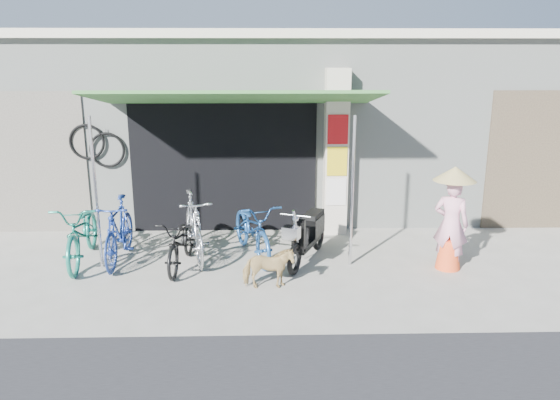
{
  "coord_description": "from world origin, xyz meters",
  "views": [
    {
      "loc": [
        -0.4,
        -7.32,
        3.21
      ],
      "look_at": [
        -0.2,
        1.0,
        1.0
      ],
      "focal_mm": 35.0,
      "sensor_mm": 36.0,
      "label": 1
    }
  ],
  "objects_px": {
    "bike_navy": "(253,229)",
    "bike_blue": "(119,231)",
    "street_dog": "(268,268)",
    "bike_black": "(182,242)",
    "nun": "(451,218)",
    "bike_silver": "(194,226)",
    "moped": "(308,235)",
    "bike_teal": "(83,232)"
  },
  "relations": [
    {
      "from": "moped",
      "to": "bike_teal",
      "type": "bearing_deg",
      "value": -157.51
    },
    {
      "from": "bike_teal",
      "to": "nun",
      "type": "bearing_deg",
      "value": -9.83
    },
    {
      "from": "bike_silver",
      "to": "moped",
      "type": "distance_m",
      "value": 1.85
    },
    {
      "from": "bike_blue",
      "to": "bike_silver",
      "type": "relative_size",
      "value": 0.96
    },
    {
      "from": "bike_black",
      "to": "nun",
      "type": "xyz_separation_m",
      "value": [
        4.13,
        -0.16,
        0.4
      ]
    },
    {
      "from": "bike_silver",
      "to": "bike_teal",
      "type": "bearing_deg",
      "value": 169.85
    },
    {
      "from": "bike_silver",
      "to": "nun",
      "type": "relative_size",
      "value": 1.1
    },
    {
      "from": "street_dog",
      "to": "bike_blue",
      "type": "bearing_deg",
      "value": 61.5
    },
    {
      "from": "bike_teal",
      "to": "moped",
      "type": "height_order",
      "value": "bike_teal"
    },
    {
      "from": "bike_teal",
      "to": "nun",
      "type": "relative_size",
      "value": 1.19
    },
    {
      "from": "bike_blue",
      "to": "moped",
      "type": "height_order",
      "value": "bike_blue"
    },
    {
      "from": "bike_black",
      "to": "moped",
      "type": "height_order",
      "value": "moped"
    },
    {
      "from": "bike_blue",
      "to": "street_dog",
      "type": "distance_m",
      "value": 2.63
    },
    {
      "from": "bike_black",
      "to": "bike_navy",
      "type": "distance_m",
      "value": 1.17
    },
    {
      "from": "bike_silver",
      "to": "bike_blue",
      "type": "bearing_deg",
      "value": 171.48
    },
    {
      "from": "bike_black",
      "to": "bike_silver",
      "type": "bearing_deg",
      "value": 75.98
    },
    {
      "from": "bike_navy",
      "to": "bike_blue",
      "type": "bearing_deg",
      "value": 165.86
    },
    {
      "from": "bike_silver",
      "to": "bike_navy",
      "type": "relative_size",
      "value": 0.97
    },
    {
      "from": "bike_blue",
      "to": "bike_navy",
      "type": "bearing_deg",
      "value": 3.46
    },
    {
      "from": "bike_black",
      "to": "bike_navy",
      "type": "bearing_deg",
      "value": 25.84
    },
    {
      "from": "street_dog",
      "to": "bike_black",
      "type": "bearing_deg",
      "value": 54.5
    },
    {
      "from": "moped",
      "to": "bike_navy",
      "type": "bearing_deg",
      "value": -169.5
    },
    {
      "from": "bike_black",
      "to": "moped",
      "type": "relative_size",
      "value": 0.98
    },
    {
      "from": "bike_blue",
      "to": "nun",
      "type": "xyz_separation_m",
      "value": [
        5.16,
        -0.43,
        0.3
      ]
    },
    {
      "from": "moped",
      "to": "nun",
      "type": "bearing_deg",
      "value": 12.84
    },
    {
      "from": "bike_silver",
      "to": "street_dog",
      "type": "relative_size",
      "value": 2.47
    },
    {
      "from": "bike_black",
      "to": "bike_teal",
      "type": "bearing_deg",
      "value": 175.59
    },
    {
      "from": "bike_teal",
      "to": "bike_black",
      "type": "distance_m",
      "value": 1.62
    },
    {
      "from": "bike_blue",
      "to": "street_dog",
      "type": "height_order",
      "value": "bike_blue"
    },
    {
      "from": "bike_navy",
      "to": "moped",
      "type": "height_order",
      "value": "bike_navy"
    },
    {
      "from": "bike_navy",
      "to": "bike_teal",
      "type": "bearing_deg",
      "value": 165.39
    },
    {
      "from": "bike_silver",
      "to": "bike_navy",
      "type": "bearing_deg",
      "value": -14.67
    },
    {
      "from": "bike_silver",
      "to": "moped",
      "type": "xyz_separation_m",
      "value": [
        1.84,
        -0.18,
        -0.11
      ]
    },
    {
      "from": "bike_teal",
      "to": "bike_silver",
      "type": "xyz_separation_m",
      "value": [
        1.73,
        0.16,
        0.03
      ]
    },
    {
      "from": "bike_silver",
      "to": "street_dog",
      "type": "height_order",
      "value": "bike_silver"
    },
    {
      "from": "bike_teal",
      "to": "street_dog",
      "type": "bearing_deg",
      "value": -26.29
    },
    {
      "from": "nun",
      "to": "bike_teal",
      "type": "bearing_deg",
      "value": 23.23
    },
    {
      "from": "bike_silver",
      "to": "bike_navy",
      "type": "xyz_separation_m",
      "value": [
        0.95,
        0.01,
        -0.05
      ]
    },
    {
      "from": "street_dog",
      "to": "bike_teal",
      "type": "bearing_deg",
      "value": 66.19
    },
    {
      "from": "moped",
      "to": "bike_blue",
      "type": "bearing_deg",
      "value": -157.93
    },
    {
      "from": "bike_teal",
      "to": "bike_navy",
      "type": "bearing_deg",
      "value": -2.14
    },
    {
      "from": "bike_navy",
      "to": "nun",
      "type": "height_order",
      "value": "nun"
    }
  ]
}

